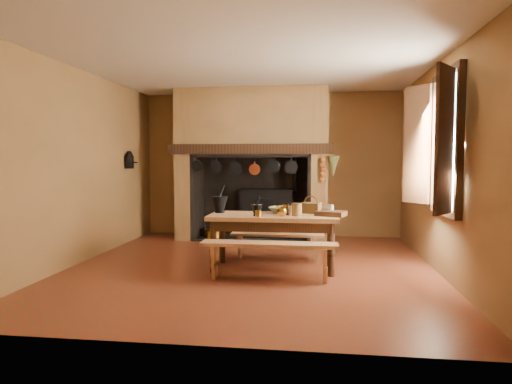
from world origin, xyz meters
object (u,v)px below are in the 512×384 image
(bench_front, at_px, (269,252))
(mixing_bowl, at_px, (283,210))
(work_table, at_px, (273,223))
(wicker_basket, at_px, (311,207))
(iron_range, at_px, (267,212))
(coffee_grinder, at_px, (286,210))

(bench_front, distance_m, mixing_bowl, 0.90)
(work_table, bearing_deg, bench_front, -90.00)
(bench_front, height_order, mixing_bowl, mixing_bowl)
(bench_front, bearing_deg, wicker_basket, 58.95)
(iron_range, height_order, work_table, iron_range)
(work_table, height_order, mixing_bowl, mixing_bowl)
(bench_front, height_order, coffee_grinder, coffee_grinder)
(bench_front, bearing_deg, work_table, 90.00)
(wicker_basket, bearing_deg, work_table, -136.16)
(mixing_bowl, bearing_deg, bench_front, -98.30)
(iron_range, xyz_separation_m, wicker_basket, (0.86, -2.30, 0.35))
(coffee_grinder, relative_size, mixing_bowl, 0.49)
(bench_front, xyz_separation_m, wicker_basket, (0.50, 0.83, 0.48))
(bench_front, xyz_separation_m, coffee_grinder, (0.17, 0.57, 0.46))
(iron_range, bearing_deg, work_table, -82.01)
(iron_range, height_order, mixing_bowl, iron_range)
(mixing_bowl, height_order, wicker_basket, wicker_basket)
(bench_front, relative_size, mixing_bowl, 4.64)
(bench_front, distance_m, wicker_basket, 1.08)
(coffee_grinder, height_order, mixing_bowl, coffee_grinder)
(work_table, height_order, wicker_basket, wicker_basket)
(iron_range, xyz_separation_m, bench_front, (0.36, -3.14, -0.13))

